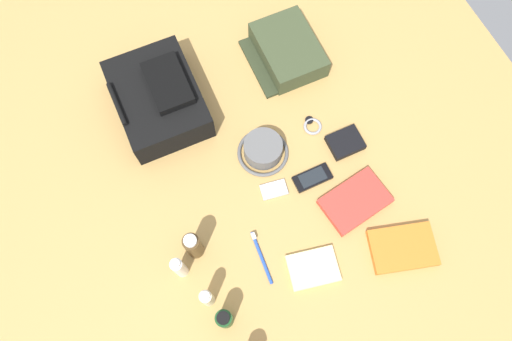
{
  "coord_description": "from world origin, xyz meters",
  "views": [
    {
      "loc": [
        -0.47,
        0.22,
        1.49
      ],
      "look_at": [
        0.0,
        0.0,
        0.04
      ],
      "focal_mm": 33.81,
      "sensor_mm": 36.0,
      "label": 1
    }
  ],
  "objects_px": {
    "toothpaste_tube": "(179,268)",
    "media_player": "(274,190)",
    "bucket_hat": "(263,150)",
    "cell_phone": "(312,178)",
    "lotion_bottle": "(207,298)",
    "wallet": "(345,143)",
    "paperback_novel": "(403,248)",
    "notepad": "(313,268)",
    "cologne_bottle": "(193,246)",
    "toiletry_pouch": "(287,51)",
    "backpack": "(159,98)",
    "travel_guidebook": "(355,201)",
    "shampoo_bottle": "(224,319)",
    "toothbrush": "(260,254)",
    "wristwatch": "(312,126)"
  },
  "relations": [
    {
      "from": "bucket_hat",
      "to": "lotion_bottle",
      "type": "relative_size",
      "value": 1.21
    },
    {
      "from": "travel_guidebook",
      "to": "wallet",
      "type": "height_order",
      "value": "travel_guidebook"
    },
    {
      "from": "media_player",
      "to": "wristwatch",
      "type": "bearing_deg",
      "value": -55.05
    },
    {
      "from": "travel_guidebook",
      "to": "cell_phone",
      "type": "distance_m",
      "value": 0.16
    },
    {
      "from": "bucket_hat",
      "to": "cell_phone",
      "type": "height_order",
      "value": "bucket_hat"
    },
    {
      "from": "cell_phone",
      "to": "media_player",
      "type": "xyz_separation_m",
      "value": [
        0.02,
        0.13,
        -0.0
      ]
    },
    {
      "from": "notepad",
      "to": "backpack",
      "type": "bearing_deg",
      "value": 28.99
    },
    {
      "from": "wallet",
      "to": "backpack",
      "type": "bearing_deg",
      "value": 53.07
    },
    {
      "from": "toothpaste_tube",
      "to": "media_player",
      "type": "bearing_deg",
      "value": -72.22
    },
    {
      "from": "bucket_hat",
      "to": "wristwatch",
      "type": "height_order",
      "value": "bucket_hat"
    },
    {
      "from": "toothbrush",
      "to": "media_player",
      "type": "bearing_deg",
      "value": -36.88
    },
    {
      "from": "cell_phone",
      "to": "paperback_novel",
      "type": "bearing_deg",
      "value": -155.47
    },
    {
      "from": "backpack",
      "to": "shampoo_bottle",
      "type": "relative_size",
      "value": 2.8
    },
    {
      "from": "toothpaste_tube",
      "to": "media_player",
      "type": "height_order",
      "value": "toothpaste_tube"
    },
    {
      "from": "cologne_bottle",
      "to": "paperback_novel",
      "type": "bearing_deg",
      "value": -114.37
    },
    {
      "from": "notepad",
      "to": "wallet",
      "type": "bearing_deg",
      "value": -29.63
    },
    {
      "from": "paperback_novel",
      "to": "toothbrush",
      "type": "height_order",
      "value": "paperback_novel"
    },
    {
      "from": "wallet",
      "to": "paperback_novel",
      "type": "bearing_deg",
      "value": 179.39
    },
    {
      "from": "bucket_hat",
      "to": "media_player",
      "type": "height_order",
      "value": "bucket_hat"
    },
    {
      "from": "toiletry_pouch",
      "to": "wristwatch",
      "type": "xyz_separation_m",
      "value": [
        -0.28,
        0.04,
        -0.03
      ]
    },
    {
      "from": "travel_guidebook",
      "to": "wristwatch",
      "type": "distance_m",
      "value": 0.3
    },
    {
      "from": "backpack",
      "to": "paperback_novel",
      "type": "height_order",
      "value": "backpack"
    },
    {
      "from": "cell_phone",
      "to": "cologne_bottle",
      "type": "bearing_deg",
      "value": 97.74
    },
    {
      "from": "cell_phone",
      "to": "wristwatch",
      "type": "distance_m",
      "value": 0.19
    },
    {
      "from": "cologne_bottle",
      "to": "wallet",
      "type": "distance_m",
      "value": 0.6
    },
    {
      "from": "wallet",
      "to": "notepad",
      "type": "height_order",
      "value": "wallet"
    },
    {
      "from": "cologne_bottle",
      "to": "wallet",
      "type": "xyz_separation_m",
      "value": [
        0.12,
        -0.59,
        -0.06
      ]
    },
    {
      "from": "wallet",
      "to": "cologne_bottle",
      "type": "bearing_deg",
      "value": 102.2
    },
    {
      "from": "toothbrush",
      "to": "notepad",
      "type": "distance_m",
      "value": 0.17
    },
    {
      "from": "notepad",
      "to": "lotion_bottle",
      "type": "bearing_deg",
      "value": 93.55
    },
    {
      "from": "shampoo_bottle",
      "to": "lotion_bottle",
      "type": "relative_size",
      "value": 0.9
    },
    {
      "from": "shampoo_bottle",
      "to": "wristwatch",
      "type": "relative_size",
      "value": 1.79
    },
    {
      "from": "toothpaste_tube",
      "to": "notepad",
      "type": "height_order",
      "value": "toothpaste_tube"
    },
    {
      "from": "bucket_hat",
      "to": "travel_guidebook",
      "type": "xyz_separation_m",
      "value": [
        -0.28,
        -0.19,
        -0.02
      ]
    },
    {
      "from": "cologne_bottle",
      "to": "wallet",
      "type": "bearing_deg",
      "value": -78.29
    },
    {
      "from": "cologne_bottle",
      "to": "toiletry_pouch",
      "type": "bearing_deg",
      "value": -47.74
    },
    {
      "from": "paperback_novel",
      "to": "wristwatch",
      "type": "bearing_deg",
      "value": 7.26
    },
    {
      "from": "toiletry_pouch",
      "to": "lotion_bottle",
      "type": "height_order",
      "value": "lotion_bottle"
    },
    {
      "from": "paperback_novel",
      "to": "travel_guidebook",
      "type": "height_order",
      "value": "travel_guidebook"
    },
    {
      "from": "toothpaste_tube",
      "to": "cell_phone",
      "type": "bearing_deg",
      "value": -78.53
    },
    {
      "from": "cell_phone",
      "to": "toiletry_pouch",
      "type": "bearing_deg",
      "value": -15.68
    },
    {
      "from": "toiletry_pouch",
      "to": "media_player",
      "type": "height_order",
      "value": "toiletry_pouch"
    },
    {
      "from": "wristwatch",
      "to": "notepad",
      "type": "bearing_deg",
      "value": 153.2
    },
    {
      "from": "lotion_bottle",
      "to": "travel_guidebook",
      "type": "distance_m",
      "value": 0.55
    },
    {
      "from": "media_player",
      "to": "notepad",
      "type": "bearing_deg",
      "value": 179.84
    },
    {
      "from": "toiletry_pouch",
      "to": "cologne_bottle",
      "type": "xyz_separation_m",
      "value": [
        -0.51,
        0.56,
        0.04
      ]
    },
    {
      "from": "shampoo_bottle",
      "to": "lotion_bottle",
      "type": "xyz_separation_m",
      "value": [
        0.07,
        0.02,
        0.01
      ]
    },
    {
      "from": "lotion_bottle",
      "to": "toothpaste_tube",
      "type": "xyz_separation_m",
      "value": [
        0.11,
        0.04,
        0.01
      ]
    },
    {
      "from": "travel_guidebook",
      "to": "wallet",
      "type": "distance_m",
      "value": 0.2
    },
    {
      "from": "media_player",
      "to": "toothbrush",
      "type": "bearing_deg",
      "value": 143.12
    }
  ]
}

